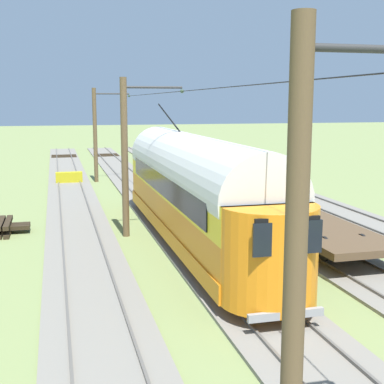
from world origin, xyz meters
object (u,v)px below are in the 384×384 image
vintage_streetcar (193,187)px  catenary_pole_foreground (96,133)px  spare_tie_stack (1,227)px  track_end_bumper (69,178)px  catenary_pole_mid_near (126,155)px  flatcar_adjacent (287,213)px  catenary_pole_mid_far (300,278)px

vintage_streetcar → catenary_pole_foreground: (2.35, -17.91, 1.16)m
spare_tie_stack → track_end_bumper: 14.23m
spare_tie_stack → catenary_pole_foreground: bearing=-110.1°
spare_tie_stack → catenary_pole_mid_near: bearing=160.8°
vintage_streetcar → catenary_pole_mid_near: 3.22m
vintage_streetcar → catenary_pole_foreground: catenary_pole_foreground is taller
flatcar_adjacent → spare_tie_stack: 12.26m
catenary_pole_foreground → catenary_pole_mid_far: bearing=90.0°
catenary_pole_foreground → catenary_pole_mid_near: same height
catenary_pole_foreground → catenary_pole_mid_near: bearing=90.0°
vintage_streetcar → flatcar_adjacent: size_ratio=1.40×
spare_tie_stack → track_end_bumper: size_ratio=1.33×
flatcar_adjacent → catenary_pole_mid_far: (6.67, 14.84, 2.56)m
catenary_pole_foreground → track_end_bumper: size_ratio=3.63×
catenary_pole_mid_near → track_end_bumper: bearing=-82.9°
vintage_streetcar → catenary_pole_foreground: size_ratio=2.70×
catenary_pole_mid_far → spare_tie_stack: (5.21, -17.84, -3.15)m
flatcar_adjacent → catenary_pole_mid_near: 7.24m
vintage_streetcar → catenary_pole_foreground: 18.10m
catenary_pole_foreground → track_end_bumper: bearing=10.6°
vintage_streetcar → catenary_pole_mid_near: (2.35, -1.88, 1.16)m
flatcar_adjacent → vintage_streetcar: bearing=9.0°
flatcar_adjacent → spare_tie_stack: (11.88, -3.01, -0.59)m
catenary_pole_mid_near → track_end_bumper: catenary_pole_mid_near is taller
flatcar_adjacent → catenary_pole_mid_far: 16.47m
catenary_pole_foreground → track_end_bumper: 3.62m
catenary_pole_mid_far → spare_tie_stack: size_ratio=2.72×
track_end_bumper → vintage_streetcar: bearing=103.8°
flatcar_adjacent → spare_tie_stack: flatcar_adjacent is taller
catenary_pole_mid_far → catenary_pole_foreground: bearing=-90.0°
vintage_streetcar → track_end_bumper: size_ratio=9.82×
vintage_streetcar → track_end_bumper: 18.16m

